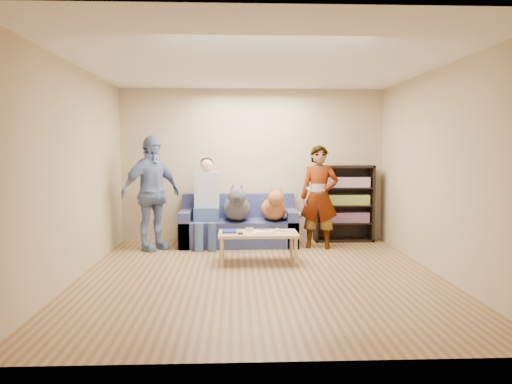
{
  "coord_description": "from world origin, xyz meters",
  "views": [
    {
      "loc": [
        -0.31,
        -6.08,
        1.59
      ],
      "look_at": [
        0.0,
        1.2,
        0.95
      ],
      "focal_mm": 35.0,
      "sensor_mm": 36.0,
      "label": 1
    }
  ],
  "objects_px": {
    "notebook_blue": "(229,231)",
    "dog_gray": "(237,207)",
    "bookshelf": "(343,202)",
    "person_standing_left": "(151,193)",
    "sofa": "(239,228)",
    "person_standing_right": "(319,197)",
    "dog_tan": "(274,207)",
    "coffee_table": "(258,236)",
    "person_seated": "(207,199)",
    "camera_silver": "(249,229)"
  },
  "relations": [
    {
      "from": "notebook_blue",
      "to": "bookshelf",
      "type": "distance_m",
      "value": 2.46
    },
    {
      "from": "person_standing_left",
      "to": "notebook_blue",
      "type": "height_order",
      "value": "person_standing_left"
    },
    {
      "from": "person_standing_left",
      "to": "dog_tan",
      "type": "xyz_separation_m",
      "value": [
        1.94,
        0.19,
        -0.26
      ]
    },
    {
      "from": "person_standing_right",
      "to": "camera_silver",
      "type": "distance_m",
      "value": 1.46
    },
    {
      "from": "person_standing_right",
      "to": "bookshelf",
      "type": "relative_size",
      "value": 1.26
    },
    {
      "from": "notebook_blue",
      "to": "bookshelf",
      "type": "relative_size",
      "value": 0.2
    },
    {
      "from": "coffee_table",
      "to": "bookshelf",
      "type": "xyz_separation_m",
      "value": [
        1.54,
        1.54,
        0.31
      ]
    },
    {
      "from": "person_standing_left",
      "to": "dog_gray",
      "type": "height_order",
      "value": "person_standing_left"
    },
    {
      "from": "person_standing_right",
      "to": "camera_silver",
      "type": "relative_size",
      "value": 14.89
    },
    {
      "from": "camera_silver",
      "to": "person_seated",
      "type": "distance_m",
      "value": 1.29
    },
    {
      "from": "person_seated",
      "to": "dog_tan",
      "type": "distance_m",
      "value": 1.1
    },
    {
      "from": "sofa",
      "to": "coffee_table",
      "type": "xyz_separation_m",
      "value": [
        0.26,
        -1.31,
        0.09
      ]
    },
    {
      "from": "dog_gray",
      "to": "bookshelf",
      "type": "bearing_deg",
      "value": 13.49
    },
    {
      "from": "person_seated",
      "to": "dog_gray",
      "type": "relative_size",
      "value": 1.16
    },
    {
      "from": "coffee_table",
      "to": "bookshelf",
      "type": "bearing_deg",
      "value": 45.08
    },
    {
      "from": "person_standing_left",
      "to": "camera_silver",
      "type": "xyz_separation_m",
      "value": [
        1.51,
        -0.82,
        -0.45
      ]
    },
    {
      "from": "notebook_blue",
      "to": "coffee_table",
      "type": "xyz_separation_m",
      "value": [
        0.4,
        -0.05,
        -0.06
      ]
    },
    {
      "from": "notebook_blue",
      "to": "dog_gray",
      "type": "bearing_deg",
      "value": 83.89
    },
    {
      "from": "sofa",
      "to": "dog_gray",
      "type": "distance_m",
      "value": 0.43
    },
    {
      "from": "person_standing_right",
      "to": "sofa",
      "type": "bearing_deg",
      "value": 178.37
    },
    {
      "from": "person_standing_left",
      "to": "bookshelf",
      "type": "distance_m",
      "value": 3.23
    },
    {
      "from": "person_standing_right",
      "to": "coffee_table",
      "type": "distance_m",
      "value": 1.47
    },
    {
      "from": "dog_tan",
      "to": "bookshelf",
      "type": "bearing_deg",
      "value": 18.8
    },
    {
      "from": "person_standing_right",
      "to": "sofa",
      "type": "distance_m",
      "value": 1.43
    },
    {
      "from": "person_standing_left",
      "to": "coffee_table",
      "type": "relative_size",
      "value": 1.63
    },
    {
      "from": "notebook_blue",
      "to": "sofa",
      "type": "distance_m",
      "value": 1.28
    },
    {
      "from": "person_standing_left",
      "to": "person_seated",
      "type": "distance_m",
      "value": 0.89
    },
    {
      "from": "coffee_table",
      "to": "person_standing_left",
      "type": "bearing_deg",
      "value": 150.06
    },
    {
      "from": "person_standing_left",
      "to": "notebook_blue",
      "type": "xyz_separation_m",
      "value": [
        1.23,
        -0.89,
        -0.46
      ]
    },
    {
      "from": "dog_gray",
      "to": "person_standing_right",
      "type": "bearing_deg",
      "value": -6.56
    },
    {
      "from": "person_standing_right",
      "to": "dog_tan",
      "type": "xyz_separation_m",
      "value": [
        -0.71,
        0.17,
        -0.18
      ]
    },
    {
      "from": "person_standing_right",
      "to": "notebook_blue",
      "type": "distance_m",
      "value": 1.73
    },
    {
      "from": "person_standing_left",
      "to": "sofa",
      "type": "distance_m",
      "value": 1.54
    },
    {
      "from": "sofa",
      "to": "dog_gray",
      "type": "relative_size",
      "value": 1.5
    },
    {
      "from": "person_standing_right",
      "to": "coffee_table",
      "type": "height_order",
      "value": "person_standing_right"
    },
    {
      "from": "camera_silver",
      "to": "sofa",
      "type": "height_order",
      "value": "sofa"
    },
    {
      "from": "sofa",
      "to": "person_standing_left",
      "type": "bearing_deg",
      "value": -164.66
    },
    {
      "from": "notebook_blue",
      "to": "sofa",
      "type": "relative_size",
      "value": 0.14
    },
    {
      "from": "dog_gray",
      "to": "dog_tan",
      "type": "xyz_separation_m",
      "value": [
        0.6,
        0.02,
        -0.02
      ]
    },
    {
      "from": "coffee_table",
      "to": "notebook_blue",
      "type": "bearing_deg",
      "value": 172.87
    },
    {
      "from": "dog_gray",
      "to": "person_seated",
      "type": "bearing_deg",
      "value": 170.99
    },
    {
      "from": "person_standing_left",
      "to": "sofa",
      "type": "xyz_separation_m",
      "value": [
        1.37,
        0.37,
        -0.62
      ]
    },
    {
      "from": "notebook_blue",
      "to": "person_seated",
      "type": "height_order",
      "value": "person_seated"
    },
    {
      "from": "dog_gray",
      "to": "bookshelf",
      "type": "xyz_separation_m",
      "value": [
        1.83,
        0.44,
        0.03
      ]
    },
    {
      "from": "person_standing_left",
      "to": "camera_silver",
      "type": "bearing_deg",
      "value": -73.08
    },
    {
      "from": "person_standing_right",
      "to": "person_seated",
      "type": "relative_size",
      "value": 1.12
    },
    {
      "from": "sofa",
      "to": "dog_tan",
      "type": "relative_size",
      "value": 1.63
    },
    {
      "from": "person_standing_left",
      "to": "camera_silver",
      "type": "height_order",
      "value": "person_standing_left"
    },
    {
      "from": "bookshelf",
      "to": "sofa",
      "type": "bearing_deg",
      "value": -172.6
    },
    {
      "from": "camera_silver",
      "to": "sofa",
      "type": "distance_m",
      "value": 1.21
    }
  ]
}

